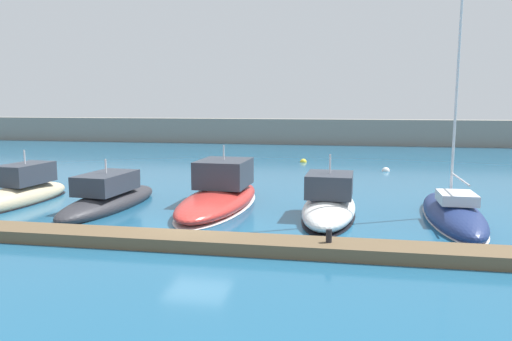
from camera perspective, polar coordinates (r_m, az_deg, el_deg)
ground_plane at (r=19.37m, az=-7.02°, el=-7.15°), size 120.00×120.00×0.00m
dock_pier at (r=17.37m, az=-9.11°, el=-8.25°), size 28.48×1.45×0.44m
breakwater_seawall at (r=58.75m, az=4.68°, el=4.66°), size 108.00×2.23×3.03m
motorboat_sand_nearest at (r=26.94m, az=-26.40°, el=-2.46°), size 2.47×7.32×3.04m
motorboat_charcoal_second at (r=24.31m, az=-17.06°, el=-3.15°), size 2.85×7.97×2.75m
motorboat_red_third at (r=23.76m, az=-4.30°, el=-2.74°), size 3.42×9.37×3.15m
motorboat_white_fourth at (r=21.83m, az=8.72°, el=-3.97°), size 2.65×7.41×3.05m
sailboat_navy_fifth at (r=22.56m, az=22.39°, el=-4.67°), size 2.37×8.28×17.16m
mooring_buoy_red at (r=41.86m, az=-4.49°, el=1.16°), size 0.67×0.67×0.67m
mooring_buoy_yellow at (r=41.00m, az=5.66°, el=1.00°), size 0.57×0.57×0.57m
mooring_buoy_white at (r=36.81m, az=15.19°, el=-0.07°), size 0.58×0.58×0.58m
dock_bollard at (r=16.33m, az=8.67°, el=-7.70°), size 0.20×0.20×0.44m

